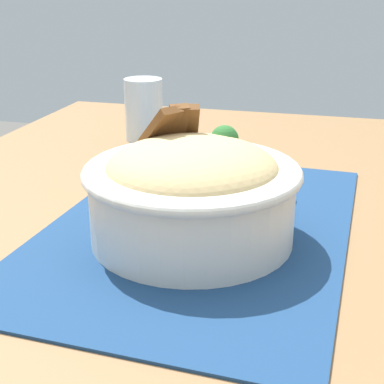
% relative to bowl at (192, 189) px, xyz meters
% --- Properties ---
extents(table, '(1.07, 0.83, 0.75)m').
position_rel_bowl_xyz_m(table, '(0.05, -0.01, -0.14)').
color(table, olive).
rests_on(table, ground_plane).
extents(placemat, '(0.47, 0.32, 0.00)m').
position_rel_bowl_xyz_m(placemat, '(0.03, 0.00, -0.05)').
color(placemat, navy).
rests_on(placemat, table).
extents(bowl, '(0.24, 0.24, 0.13)m').
position_rel_bowl_xyz_m(bowl, '(0.00, 0.00, 0.00)').
color(bowl, silver).
rests_on(bowl, placemat).
extents(fork, '(0.02, 0.14, 0.00)m').
position_rel_bowl_xyz_m(fork, '(0.13, -0.02, -0.05)').
color(fork, '#BCBCBC').
rests_on(fork, placemat).
extents(drinking_glass, '(0.06, 0.06, 0.10)m').
position_rel_bowl_xyz_m(drinking_glass, '(0.35, 0.17, -0.01)').
color(drinking_glass, silver).
rests_on(drinking_glass, table).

